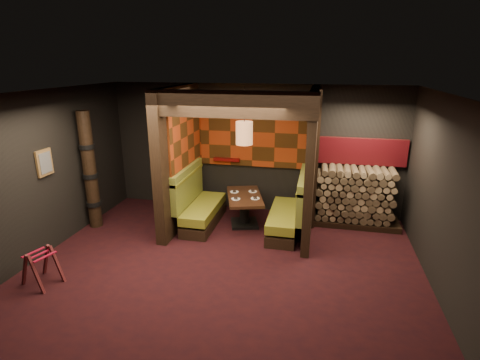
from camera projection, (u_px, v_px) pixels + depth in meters
name	position (u px, v px, depth m)	size (l,w,h in m)	color
floor	(223.00, 269.00, 6.23)	(6.50, 5.50, 0.02)	black
ceiling	(221.00, 93.00, 5.36)	(6.50, 5.50, 0.02)	black
wall_back	(254.00, 149.00, 8.37)	(6.50, 0.02, 2.85)	black
wall_front	(140.00, 289.00, 3.23)	(6.50, 0.02, 2.85)	black
wall_left	(40.00, 175.00, 6.46)	(0.02, 5.50, 2.85)	black
wall_right	(451.00, 204.00, 5.14)	(0.02, 5.50, 2.85)	black
partition_left	(179.00, 158.00, 7.61)	(0.20, 2.20, 2.85)	black
partition_right	(311.00, 164.00, 7.12)	(0.15, 2.10, 2.85)	black
header_beam	(231.00, 104.00, 6.09)	(2.85, 0.18, 0.44)	black
tapa_back_panel	(253.00, 132.00, 8.21)	(2.40, 0.06, 1.55)	#99310E
tapa_side_panel	(187.00, 136.00, 7.62)	(0.04, 1.85, 1.45)	#99310E
lacquer_shelf	(227.00, 159.00, 8.46)	(0.60, 0.12, 0.07)	#5E0808
booth_bench_left	(199.00, 206.00, 7.84)	(0.68, 1.60, 1.14)	black
booth_bench_right	(289.00, 214.00, 7.46)	(0.68, 1.60, 1.14)	black
dining_table	(244.00, 206.00, 7.79)	(1.01, 1.39, 0.66)	black
place_settings	(245.00, 195.00, 7.72)	(0.68, 0.70, 0.03)	white
pendant_lamp	(244.00, 133.00, 7.27)	(0.33, 0.33, 1.11)	#AB6E40
framed_picture	(44.00, 163.00, 6.49)	(0.05, 0.36, 0.46)	brown
luggage_rack	(41.00, 266.00, 5.75)	(0.65, 0.54, 0.61)	#4D1618
totem_column	(90.00, 171.00, 7.52)	(0.31, 0.31, 2.40)	black
firewood_stack	(358.00, 197.00, 7.77)	(1.73, 0.70, 1.22)	black
mosaic_header	(361.00, 151.00, 7.80)	(1.83, 0.10, 0.56)	maroon
bay_front_post	(316.00, 161.00, 7.34)	(0.08, 0.08, 2.85)	black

